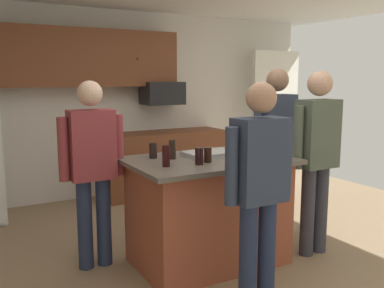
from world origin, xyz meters
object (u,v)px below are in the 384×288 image
object	(u,v)px
person_guest_right	(92,162)
mug_blue_stoneware	(242,153)
kitchen_island	(208,210)
glass_short_whisky	(166,156)
person_elder_center	(317,150)
person_host_foreground	(276,140)
person_guest_left	(259,181)
serving_tray	(209,154)
glass_dark_ale	(199,156)
glass_pilsner	(172,150)
tumbler_amber	(208,155)
glass_stout_tall	(153,151)
mug_ceramic_white	(252,148)
microwave_over_range	(162,93)

from	to	relation	value
person_guest_right	mug_blue_stoneware	distance (m)	1.30
kitchen_island	glass_short_whisky	size ratio (longest dim) A/B	8.48
kitchen_island	mug_blue_stoneware	world-z (taller)	mug_blue_stoneware
person_elder_center	person_host_foreground	size ratio (longest dim) A/B	0.98
person_guest_left	serving_tray	bearing A→B (deg)	-3.38
glass_dark_ale	glass_pilsner	size ratio (longest dim) A/B	0.85
glass_dark_ale	tumbler_amber	xyz separation A→B (m)	(0.11, 0.05, -0.01)
kitchen_island	glass_stout_tall	distance (m)	0.73
kitchen_island	person_guest_left	distance (m)	0.95
glass_dark_ale	mug_ceramic_white	bearing A→B (deg)	16.03
person_elder_center	glass_dark_ale	world-z (taller)	person_elder_center
tumbler_amber	serving_tray	bearing A→B (deg)	55.89
microwave_over_range	mug_blue_stoneware	bearing A→B (deg)	-99.62
microwave_over_range	glass_short_whisky	bearing A→B (deg)	-114.73
glass_dark_ale	glass_pilsner	bearing A→B (deg)	103.84
mug_ceramic_white	glass_short_whisky	size ratio (longest dim) A/B	0.72
glass_dark_ale	mug_blue_stoneware	size ratio (longest dim) A/B	1.15
person_elder_center	glass_stout_tall	world-z (taller)	person_elder_center
microwave_over_range	tumbler_amber	bearing A→B (deg)	-107.06
glass_short_whisky	person_guest_left	bearing A→B (deg)	-60.75
microwave_over_range	mug_blue_stoneware	xyz separation A→B (m)	(-0.43, -2.54, -0.44)
glass_stout_tall	serving_tray	distance (m)	0.52
person_elder_center	microwave_over_range	bearing A→B (deg)	-65.08
glass_dark_ale	glass_short_whisky	distance (m)	0.28
person_guest_right	glass_dark_ale	size ratio (longest dim) A/B	11.62
serving_tray	person_guest_left	bearing A→B (deg)	-99.41
person_guest_left	glass_pilsner	size ratio (longest dim) A/B	9.86
microwave_over_range	tumbler_amber	xyz separation A→B (m)	(-0.78, -2.53, -0.42)
person_guest_right	person_guest_left	bearing A→B (deg)	-32.06
person_guest_left	glass_stout_tall	size ratio (longest dim) A/B	12.35
kitchen_island	person_host_foreground	bearing A→B (deg)	15.65
kitchen_island	person_host_foreground	size ratio (longest dim) A/B	0.81
tumbler_amber	person_elder_center	bearing A→B (deg)	-9.56
kitchen_island	glass_short_whisky	distance (m)	0.75
microwave_over_range	glass_dark_ale	size ratio (longest dim) A/B	3.96
glass_pilsner	glass_short_whisky	bearing A→B (deg)	-125.70
glass_dark_ale	serving_tray	xyz separation A→B (m)	(0.28, 0.29, -0.05)
mug_ceramic_white	serving_tray	world-z (taller)	mug_ceramic_white
person_guest_right	serving_tray	xyz separation A→B (m)	(0.99, -0.31, 0.04)
glass_short_whisky	glass_pilsner	world-z (taller)	glass_short_whisky
tumbler_amber	serving_tray	size ratio (longest dim) A/B	0.29
glass_stout_tall	mug_blue_stoneware	bearing A→B (deg)	-31.06
microwave_over_range	glass_pilsner	bearing A→B (deg)	-113.30
kitchen_island	person_guest_left	bearing A→B (deg)	-96.02
glass_stout_tall	mug_blue_stoneware	distance (m)	0.78
person_guest_right	person_host_foreground	xyz separation A→B (m)	(1.93, -0.13, 0.08)
person_elder_center	person_host_foreground	bearing A→B (deg)	-73.68
tumbler_amber	person_guest_left	bearing A→B (deg)	-89.08
person_guest_right	glass_short_whisky	size ratio (longest dim) A/B	9.77
person_elder_center	mug_blue_stoneware	bearing A→B (deg)	5.24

